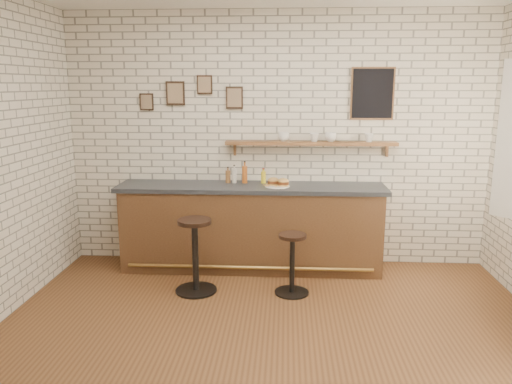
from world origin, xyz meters
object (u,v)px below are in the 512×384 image
sandwich_plate (277,186)px  bar_stool_right (292,262)px  shelf_cup_d (369,138)px  condiment_bottle_yellow (263,177)px  bitters_bottle_brown (228,176)px  ciabatta_sandwich (278,182)px  shelf_cup_b (314,137)px  bitters_bottle_amber (245,174)px  bar_stool_left (195,253)px  bar_counter (251,227)px  bitters_bottle_white (234,176)px  shelf_cup_c (331,137)px  shelf_cup_a (284,137)px

sandwich_plate → bar_stool_right: (0.17, -0.67, -0.67)m
shelf_cup_d → condiment_bottle_yellow: bearing=155.7°
bitters_bottle_brown → bar_stool_right: bearing=-48.2°
sandwich_plate → condiment_bottle_yellow: (-0.17, 0.19, 0.07)m
ciabatta_sandwich → shelf_cup_d: bearing=13.8°
ciabatta_sandwich → shelf_cup_b: bearing=31.8°
bitters_bottle_amber → bar_stool_left: (-0.45, -0.86, -0.69)m
condiment_bottle_yellow → shelf_cup_d: size_ratio=1.70×
bar_counter → bitters_bottle_white: 0.64m
bar_counter → shelf_cup_c: (0.92, 0.20, 1.05)m
condiment_bottle_yellow → shelf_cup_c: shelf_cup_c is taller
bitters_bottle_amber → shelf_cup_a: (0.46, 0.07, 0.44)m
bitters_bottle_brown → shelf_cup_c: (1.20, 0.07, 0.47)m
ciabatta_sandwich → bitters_bottle_white: 0.56m
bitters_bottle_amber → condiment_bottle_yellow: size_ratio=1.47×
bar_stool_left → shelf_cup_c: 2.06m
ciabatta_sandwich → bitters_bottle_amber: (-0.40, 0.19, 0.05)m
condiment_bottle_yellow → shelf_cup_d: bearing=3.2°
bar_stool_right → shelf_cup_b: size_ratio=6.14×
bar_counter → shelf_cup_c: shelf_cup_c is taller
ciabatta_sandwich → shelf_cup_b: (0.41, 0.26, 0.49)m
bitters_bottle_brown → bar_stool_left: size_ratio=0.24×
shelf_cup_b → shelf_cup_c: size_ratio=0.78×
bitters_bottle_white → shelf_cup_c: size_ratio=1.58×
bar_counter → condiment_bottle_yellow: (0.14, 0.13, 0.58)m
bar_counter → bar_stool_left: size_ratio=3.93×
shelf_cup_b → bar_counter: bearing=137.2°
bitters_bottle_amber → bar_stool_left: 1.19m
bitters_bottle_amber → shelf_cup_a: shelf_cup_a is taller
bar_stool_right → shelf_cup_d: bearing=46.3°
condiment_bottle_yellow → shelf_cup_b: 0.76m
bitters_bottle_amber → shelf_cup_b: bearing=4.9°
bitters_bottle_brown → bar_stool_right: 1.36m
bitters_bottle_amber → shelf_cup_b: size_ratio=2.48×
sandwich_plate → shelf_cup_b: shelf_cup_b is taller
bitters_bottle_white → shelf_cup_d: (1.57, 0.07, 0.45)m
ciabatta_sandwich → condiment_bottle_yellow: bearing=133.6°
bar_stool_right → shelf_cup_d: shelf_cup_d is taller
condiment_bottle_yellow → bar_stool_right: condiment_bottle_yellow is taller
condiment_bottle_yellow → bitters_bottle_brown: bearing=-180.0°
ciabatta_sandwich → shelf_cup_c: 0.82m
bar_stool_right → sandwich_plate: bearing=104.7°
bar_stool_left → sandwich_plate: bearing=38.8°
bitters_bottle_brown → shelf_cup_d: size_ratio=1.83×
bitters_bottle_amber → condiment_bottle_yellow: (0.22, 0.00, -0.03)m
shelf_cup_d → bitters_bottle_brown: bearing=154.8°
shelf_cup_d → shelf_cup_b: bearing=152.4°
ciabatta_sandwich → condiment_bottle_yellow: 0.26m
bitters_bottle_brown → bar_counter: bearing=-24.8°
sandwich_plate → shelf_cup_d: shelf_cup_d is taller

